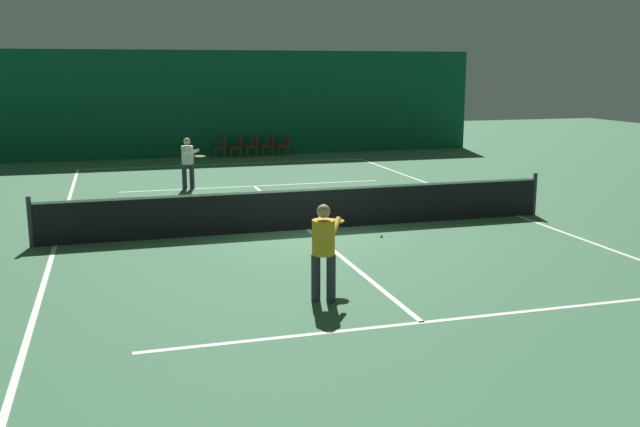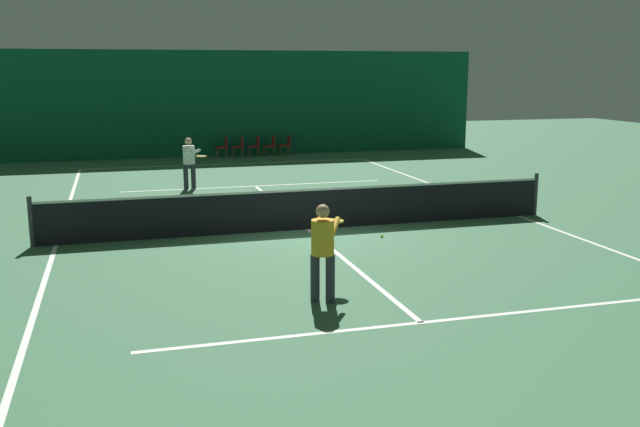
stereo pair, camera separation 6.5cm
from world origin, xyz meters
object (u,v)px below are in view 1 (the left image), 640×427
(tennis_net, at_px, (307,208))
(player_near, at_px, (324,245))
(courtside_chair_1, at_px, (237,145))
(tennis_ball, at_px, (382,236))
(courtside_chair_3, at_px, (269,144))
(player_far, at_px, (188,159))
(courtside_chair_2, at_px, (253,145))
(courtside_chair_4, at_px, (284,144))
(courtside_chair_0, at_px, (221,146))

(tennis_net, xyz_separation_m, player_near, (-1.10, -5.03, 0.41))
(player_near, bearing_deg, courtside_chair_1, 22.38)
(tennis_net, xyz_separation_m, tennis_ball, (1.35, -1.23, -0.48))
(courtside_chair_3, height_order, tennis_ball, courtside_chair_3)
(courtside_chair_1, xyz_separation_m, courtside_chair_3, (1.35, 0.00, 0.00))
(player_far, xyz_separation_m, tennis_ball, (3.38, -7.66, -0.88))
(courtside_chair_3, bearing_deg, courtside_chair_2, -90.00)
(player_far, height_order, courtside_chair_3, player_far)
(player_far, distance_m, courtside_chair_1, 8.12)
(tennis_net, distance_m, courtside_chair_4, 14.31)
(courtside_chair_0, bearing_deg, courtside_chair_2, 90.00)
(tennis_net, relative_size, courtside_chair_4, 14.29)
(tennis_net, bearing_deg, courtside_chair_3, 81.38)
(courtside_chair_2, relative_size, courtside_chair_3, 1.00)
(player_near, height_order, courtside_chair_1, player_near)
(player_near, relative_size, tennis_ball, 23.97)
(player_far, bearing_deg, tennis_net, 1.23)
(tennis_net, distance_m, courtside_chair_2, 14.10)
(courtside_chair_4, bearing_deg, tennis_net, -11.29)
(tennis_ball, bearing_deg, courtside_chair_1, 92.16)
(tennis_net, xyz_separation_m, courtside_chair_0, (0.11, 14.03, -0.03))
(courtside_chair_0, bearing_deg, courtside_chair_3, 90.00)
(tennis_net, relative_size, player_far, 7.63)
(courtside_chair_3, bearing_deg, player_near, -9.60)
(courtside_chair_4, bearing_deg, player_near, -11.56)
(player_far, distance_m, courtside_chair_3, 8.68)
(player_far, bearing_deg, courtside_chair_2, 139.09)
(player_near, relative_size, courtside_chair_0, 1.88)
(player_near, xyz_separation_m, player_far, (-0.93, 11.46, -0.00))
(courtside_chair_3, relative_size, tennis_ball, 12.73)
(tennis_net, relative_size, player_near, 7.59)
(courtside_chair_0, height_order, courtside_chair_3, same)
(player_near, xyz_separation_m, tennis_ball, (2.45, 3.80, -0.89))
(tennis_net, height_order, tennis_ball, tennis_net)
(player_near, xyz_separation_m, courtside_chair_4, (3.90, 19.06, -0.44))
(courtside_chair_1, xyz_separation_m, courtside_chair_2, (0.67, 0.00, 0.00))
(player_near, distance_m, courtside_chair_2, 19.24)
(courtside_chair_2, bearing_deg, player_near, -7.63)
(tennis_ball, bearing_deg, courtside_chair_3, 87.10)
(courtside_chair_1, relative_size, courtside_chair_4, 1.00)
(tennis_ball, bearing_deg, player_far, 113.83)
(courtside_chair_1, bearing_deg, courtside_chair_3, 90.00)
(courtside_chair_1, height_order, tennis_ball, courtside_chair_1)
(tennis_net, distance_m, courtside_chair_0, 14.03)
(tennis_net, relative_size, courtside_chair_1, 14.29)
(tennis_net, distance_m, courtside_chair_3, 14.19)
(player_near, bearing_deg, courtside_chair_4, 16.44)
(tennis_ball, bearing_deg, courtside_chair_0, 94.68)
(player_far, bearing_deg, courtside_chair_1, 143.43)
(courtside_chair_2, bearing_deg, player_far, -24.61)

